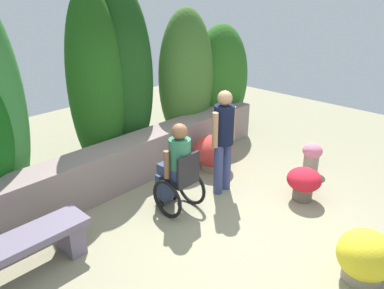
% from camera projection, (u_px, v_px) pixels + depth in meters
% --- Properties ---
extents(ground_plane, '(12.72, 12.72, 0.00)m').
position_uv_depth(ground_plane, '(227.00, 224.00, 5.05)').
color(ground_plane, gray).
extents(stone_retaining_wall, '(5.65, 0.50, 0.73)m').
position_uv_depth(stone_retaining_wall, '(136.00, 158.00, 6.12)').
color(stone_retaining_wall, gray).
rests_on(stone_retaining_wall, ground).
extents(hedge_backdrop, '(6.51, 1.16, 3.10)m').
position_uv_depth(hedge_backdrop, '(115.00, 92.00, 6.16)').
color(hedge_backdrop, '#115113').
rests_on(hedge_backdrop, ground).
extents(stone_bench, '(1.60, 0.44, 0.48)m').
position_uv_depth(stone_bench, '(17.00, 253.00, 4.02)').
color(stone_bench, slate).
rests_on(stone_bench, ground).
extents(person_in_wheelchair, '(0.53, 0.66, 1.33)m').
position_uv_depth(person_in_wheelchair, '(177.00, 171.00, 5.16)').
color(person_in_wheelchair, black).
rests_on(person_in_wheelchair, ground).
extents(person_standing_companion, '(0.49, 0.30, 1.62)m').
position_uv_depth(person_standing_companion, '(224.00, 136.00, 5.52)').
color(person_standing_companion, navy).
rests_on(person_standing_companion, ground).
extents(flower_pot_purple_near, '(0.68, 0.68, 0.62)m').
position_uv_depth(flower_pot_purple_near, '(213.00, 153.00, 6.47)').
color(flower_pot_purple_near, gray).
rests_on(flower_pot_purple_near, ground).
extents(flower_pot_terracotta_by_wall, '(0.34, 0.34, 0.51)m').
position_uv_depth(flower_pot_terracotta_by_wall, '(312.00, 155.00, 6.39)').
color(flower_pot_terracotta_by_wall, gray).
rests_on(flower_pot_terracotta_by_wall, ground).
extents(flower_pot_red_accent, '(0.51, 0.51, 0.51)m').
position_uv_depth(flower_pot_red_accent, '(304.00, 182.00, 5.53)').
color(flower_pot_red_accent, '#64584C').
rests_on(flower_pot_red_accent, ground).
extents(flower_pot_small_foreground, '(0.60, 0.60, 0.61)m').
position_uv_depth(flower_pot_small_foreground, '(365.00, 257.00, 4.00)').
color(flower_pot_small_foreground, gray).
rests_on(flower_pot_small_foreground, ground).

